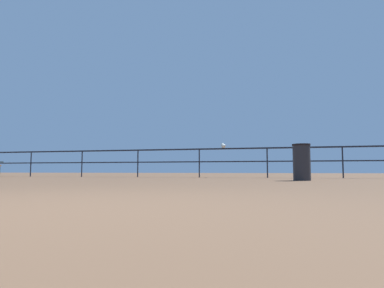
{
  "coord_description": "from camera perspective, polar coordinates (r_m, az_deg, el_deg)",
  "views": [
    {
      "loc": [
        1.31,
        -1.58,
        0.23
      ],
      "look_at": [
        -1.28,
        8.77,
        1.12
      ],
      "focal_mm": 30.07,
      "sensor_mm": 36.0,
      "label": 1
    }
  ],
  "objects": [
    {
      "name": "seagull_on_rail",
      "position": [
        11.02,
        5.57,
        -0.31
      ],
      "size": [
        0.23,
        0.36,
        0.18
      ],
      "color": "silver",
      "rests_on": "pier_railing"
    },
    {
      "name": "ground_plane",
      "position": [
        2.06,
        -25.93,
        -10.71
      ],
      "size": [
        60.0,
        60.0,
        0.0
      ],
      "primitive_type": "plane",
      "color": "brown"
    },
    {
      "name": "pier_railing",
      "position": [
        10.94,
        7.17,
        -2.01
      ],
      "size": [
        25.23,
        0.05,
        1.0
      ],
      "color": "black",
      "rests_on": "ground_plane"
    },
    {
      "name": "trash_bin",
      "position": [
        7.96,
        18.87,
        -3.06
      ],
      "size": [
        0.42,
        0.42,
        0.86
      ],
      "color": "#242327",
      "rests_on": "ground_plane"
    }
  ]
}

